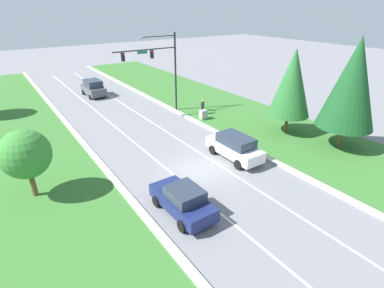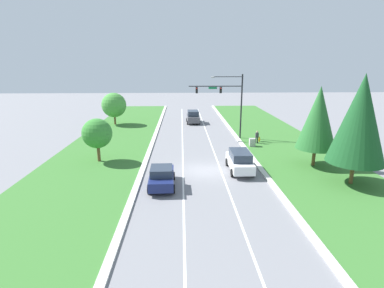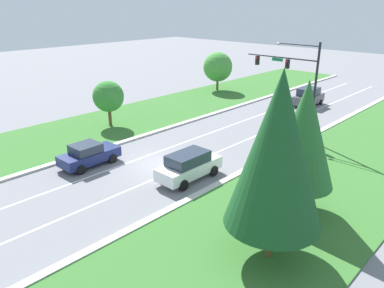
{
  "view_description": "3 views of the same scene",
  "coord_description": "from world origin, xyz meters",
  "px_view_note": "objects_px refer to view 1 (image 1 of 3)",
  "views": [
    {
      "loc": [
        -11.2,
        -15.77,
        11.16
      ],
      "look_at": [
        1.35,
        2.56,
        0.75
      ],
      "focal_mm": 28.0,
      "sensor_mm": 36.0,
      "label": 1
    },
    {
      "loc": [
        -1.89,
        -26.69,
        9.76
      ],
      "look_at": [
        -0.73,
        6.22,
        0.96
      ],
      "focal_mm": 28.0,
      "sensor_mm": 36.0,
      "label": 2
    },
    {
      "loc": [
        19.89,
        -17.19,
        11.55
      ],
      "look_at": [
        0.39,
        3.44,
        0.78
      ],
      "focal_mm": 35.0,
      "sensor_mm": 36.0,
      "label": 3
    }
  ],
  "objects_px": {
    "navy_sedan": "(183,200)",
    "conifer_near_right_tree": "(292,83)",
    "oak_far_left_tree": "(25,154)",
    "pedestrian": "(202,106)",
    "traffic_signal_mast": "(160,62)",
    "white_suv": "(235,147)",
    "conifer_far_right_tree": "(352,83)",
    "utility_cabinet": "(203,115)",
    "fire_hydrant": "(202,108)",
    "graphite_suv": "(93,88)"
  },
  "relations": [
    {
      "from": "navy_sedan",
      "to": "conifer_near_right_tree",
      "type": "bearing_deg",
      "value": 16.34
    },
    {
      "from": "navy_sedan",
      "to": "oak_far_left_tree",
      "type": "bearing_deg",
      "value": 134.23
    },
    {
      "from": "navy_sedan",
      "to": "pedestrian",
      "type": "bearing_deg",
      "value": 48.71
    },
    {
      "from": "traffic_signal_mast",
      "to": "white_suv",
      "type": "relative_size",
      "value": 1.73
    },
    {
      "from": "conifer_far_right_tree",
      "to": "traffic_signal_mast",
      "type": "bearing_deg",
      "value": 116.46
    },
    {
      "from": "utility_cabinet",
      "to": "fire_hydrant",
      "type": "height_order",
      "value": "utility_cabinet"
    },
    {
      "from": "pedestrian",
      "to": "oak_far_left_tree",
      "type": "bearing_deg",
      "value": 3.42
    },
    {
      "from": "conifer_near_right_tree",
      "to": "fire_hydrant",
      "type": "bearing_deg",
      "value": 107.08
    },
    {
      "from": "traffic_signal_mast",
      "to": "conifer_far_right_tree",
      "type": "height_order",
      "value": "conifer_far_right_tree"
    },
    {
      "from": "oak_far_left_tree",
      "to": "fire_hydrant",
      "type": "bearing_deg",
      "value": 21.99
    },
    {
      "from": "conifer_near_right_tree",
      "to": "graphite_suv",
      "type": "bearing_deg",
      "value": 115.7
    },
    {
      "from": "graphite_suv",
      "to": "conifer_far_right_tree",
      "type": "distance_m",
      "value": 30.53
    },
    {
      "from": "navy_sedan",
      "to": "conifer_far_right_tree",
      "type": "distance_m",
      "value": 16.49
    },
    {
      "from": "pedestrian",
      "to": "oak_far_left_tree",
      "type": "distance_m",
      "value": 19.29
    },
    {
      "from": "fire_hydrant",
      "to": "graphite_suv",
      "type": "bearing_deg",
      "value": 121.22
    },
    {
      "from": "traffic_signal_mast",
      "to": "conifer_far_right_tree",
      "type": "xyz_separation_m",
      "value": [
        8.13,
        -16.34,
        -0.08
      ]
    },
    {
      "from": "conifer_far_right_tree",
      "to": "pedestrian",
      "type": "bearing_deg",
      "value": 109.24
    },
    {
      "from": "white_suv",
      "to": "navy_sedan",
      "type": "relative_size",
      "value": 1.09
    },
    {
      "from": "white_suv",
      "to": "navy_sedan",
      "type": "xyz_separation_m",
      "value": [
        -7.09,
        -3.48,
        -0.15
      ]
    },
    {
      "from": "white_suv",
      "to": "utility_cabinet",
      "type": "relative_size",
      "value": 4.74
    },
    {
      "from": "pedestrian",
      "to": "conifer_near_right_tree",
      "type": "relative_size",
      "value": 0.22
    },
    {
      "from": "graphite_suv",
      "to": "oak_far_left_tree",
      "type": "bearing_deg",
      "value": -118.11
    },
    {
      "from": "navy_sedan",
      "to": "oak_far_left_tree",
      "type": "relative_size",
      "value": 1.0
    },
    {
      "from": "utility_cabinet",
      "to": "conifer_far_right_tree",
      "type": "bearing_deg",
      "value": -65.15
    },
    {
      "from": "white_suv",
      "to": "conifer_near_right_tree",
      "type": "relative_size",
      "value": 0.63
    },
    {
      "from": "pedestrian",
      "to": "conifer_near_right_tree",
      "type": "height_order",
      "value": "conifer_near_right_tree"
    },
    {
      "from": "graphite_suv",
      "to": "pedestrian",
      "type": "relative_size",
      "value": 2.72
    },
    {
      "from": "traffic_signal_mast",
      "to": "conifer_far_right_tree",
      "type": "relative_size",
      "value": 0.94
    },
    {
      "from": "traffic_signal_mast",
      "to": "white_suv",
      "type": "bearing_deg",
      "value": -92.65
    },
    {
      "from": "graphite_suv",
      "to": "pedestrian",
      "type": "bearing_deg",
      "value": -63.56
    },
    {
      "from": "graphite_suv",
      "to": "pedestrian",
      "type": "xyz_separation_m",
      "value": [
        7.51,
        -14.26,
        -0.13
      ]
    },
    {
      "from": "traffic_signal_mast",
      "to": "oak_far_left_tree",
      "type": "relative_size",
      "value": 1.89
    },
    {
      "from": "graphite_suv",
      "to": "utility_cabinet",
      "type": "xyz_separation_m",
      "value": [
        6.62,
        -15.63,
        -0.54
      ]
    },
    {
      "from": "white_suv",
      "to": "conifer_far_right_tree",
      "type": "xyz_separation_m",
      "value": [
        8.72,
        -3.54,
        4.51
      ]
    },
    {
      "from": "white_suv",
      "to": "pedestrian",
      "type": "relative_size",
      "value": 2.92
    },
    {
      "from": "white_suv",
      "to": "pedestrian",
      "type": "height_order",
      "value": "white_suv"
    },
    {
      "from": "traffic_signal_mast",
      "to": "navy_sedan",
      "type": "distance_m",
      "value": 18.61
    },
    {
      "from": "traffic_signal_mast",
      "to": "white_suv",
      "type": "height_order",
      "value": "traffic_signal_mast"
    },
    {
      "from": "conifer_near_right_tree",
      "to": "white_suv",
      "type": "bearing_deg",
      "value": -171.05
    },
    {
      "from": "utility_cabinet",
      "to": "pedestrian",
      "type": "relative_size",
      "value": 0.62
    },
    {
      "from": "graphite_suv",
      "to": "pedestrian",
      "type": "height_order",
      "value": "graphite_suv"
    },
    {
      "from": "utility_cabinet",
      "to": "conifer_far_right_tree",
      "type": "distance_m",
      "value": 14.16
    },
    {
      "from": "navy_sedan",
      "to": "fire_hydrant",
      "type": "xyz_separation_m",
      "value": [
        11.72,
        14.25,
        -0.53
      ]
    },
    {
      "from": "white_suv",
      "to": "conifer_near_right_tree",
      "type": "bearing_deg",
      "value": 8.96
    },
    {
      "from": "navy_sedan",
      "to": "fire_hydrant",
      "type": "height_order",
      "value": "navy_sedan"
    },
    {
      "from": "fire_hydrant",
      "to": "conifer_near_right_tree",
      "type": "distance_m",
      "value": 10.97
    },
    {
      "from": "white_suv",
      "to": "oak_far_left_tree",
      "type": "height_order",
      "value": "oak_far_left_tree"
    },
    {
      "from": "navy_sedan",
      "to": "utility_cabinet",
      "type": "distance_m",
      "value": 15.75
    },
    {
      "from": "white_suv",
      "to": "utility_cabinet",
      "type": "bearing_deg",
      "value": 69.52
    },
    {
      "from": "graphite_suv",
      "to": "conifer_near_right_tree",
      "type": "xyz_separation_m",
      "value": [
        11.02,
        -22.9,
        3.75
      ]
    }
  ]
}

